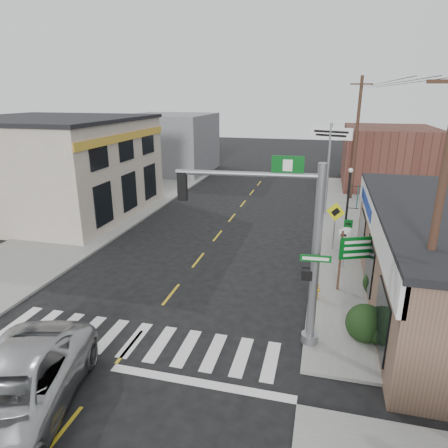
% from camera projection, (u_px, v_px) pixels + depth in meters
% --- Properties ---
extents(ground, '(140.00, 140.00, 0.00)m').
position_uv_depth(ground, '(130.00, 346.00, 14.25)').
color(ground, black).
rests_on(ground, ground).
extents(sidewalk_right, '(6.00, 38.00, 0.13)m').
position_uv_depth(sidewalk_right, '(366.00, 242.00, 24.09)').
color(sidewalk_right, slate).
rests_on(sidewalk_right, ground).
extents(sidewalk_left, '(6.00, 38.00, 0.13)m').
position_uv_depth(sidewalk_left, '(99.00, 220.00, 28.30)').
color(sidewalk_left, slate).
rests_on(sidewalk_left, ground).
extents(center_line, '(0.12, 56.00, 0.01)m').
position_uv_depth(center_line, '(198.00, 260.00, 21.61)').
color(center_line, gold).
rests_on(center_line, ground).
extents(crosswalk, '(11.00, 2.20, 0.01)m').
position_uv_depth(crosswalk, '(135.00, 340.00, 14.61)').
color(crosswalk, silver).
rests_on(crosswalk, ground).
extents(left_building, '(12.00, 12.00, 6.80)m').
position_uv_depth(left_building, '(53.00, 168.00, 29.12)').
color(left_building, '#BFB19F').
rests_on(left_building, ground).
extents(bldg_distant_right, '(8.00, 10.00, 5.60)m').
position_uv_depth(bldg_distant_right, '(387.00, 157.00, 38.19)').
color(bldg_distant_right, '#562F27').
rests_on(bldg_distant_right, ground).
extents(bldg_distant_left, '(9.00, 10.00, 6.40)m').
position_uv_depth(bldg_distant_left, '(170.00, 143.00, 45.29)').
color(bldg_distant_left, slate).
rests_on(bldg_distant_left, ground).
extents(suv, '(4.48, 6.96, 1.79)m').
position_uv_depth(suv, '(12.00, 394.00, 10.74)').
color(suv, '#A7A8AC').
rests_on(suv, ground).
extents(traffic_signal_pole, '(5.22, 0.39, 6.62)m').
position_uv_depth(traffic_signal_pole, '(293.00, 237.00, 13.25)').
color(traffic_signal_pole, gray).
rests_on(traffic_signal_pole, sidewalk_right).
extents(guide_sign, '(1.60, 0.14, 2.80)m').
position_uv_depth(guide_sign, '(356.00, 254.00, 17.37)').
color(guide_sign, '#442C1F').
rests_on(guide_sign, sidewalk_right).
extents(fire_hydrant, '(0.24, 0.24, 0.75)m').
position_uv_depth(fire_hydrant, '(316.00, 290.00, 17.20)').
color(fire_hydrant, '#C58306').
rests_on(fire_hydrant, sidewalk_right).
extents(ped_crossing_sign, '(1.08, 0.08, 2.77)m').
position_uv_depth(ped_crossing_sign, '(335.00, 218.00, 22.15)').
color(ped_crossing_sign, gray).
rests_on(ped_crossing_sign, sidewalk_right).
extents(lamp_post, '(0.61, 0.48, 4.72)m').
position_uv_depth(lamp_post, '(349.00, 204.00, 21.61)').
color(lamp_post, black).
rests_on(lamp_post, sidewalk_right).
extents(dance_center_sign, '(3.07, 0.19, 6.51)m').
position_uv_depth(dance_center_sign, '(330.00, 146.00, 28.01)').
color(dance_center_sign, gray).
rests_on(dance_center_sign, sidewalk_right).
extents(bare_tree, '(2.30, 2.30, 4.61)m').
position_uv_depth(bare_tree, '(426.00, 222.00, 15.78)').
color(bare_tree, black).
rests_on(bare_tree, sidewalk_right).
extents(shrub_front, '(1.41, 1.41, 1.06)m').
position_uv_depth(shrub_front, '(365.00, 323.00, 14.46)').
color(shrub_front, '#18371A').
rests_on(shrub_front, sidewalk_right).
extents(shrub_back, '(1.11, 1.11, 0.83)m').
position_uv_depth(shrub_back, '(376.00, 283.00, 17.77)').
color(shrub_back, black).
rests_on(shrub_back, sidewalk_right).
extents(utility_pole_near, '(1.63, 0.24, 9.37)m').
position_uv_depth(utility_pole_near, '(435.00, 226.00, 11.54)').
color(utility_pole_near, '#442E1E').
rests_on(utility_pole_near, sidewalk_right).
extents(utility_pole_far, '(1.70, 0.26, 9.80)m').
position_uv_depth(utility_pole_far, '(356.00, 138.00, 32.32)').
color(utility_pole_far, '#3C261B').
rests_on(utility_pole_far, sidewalk_right).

